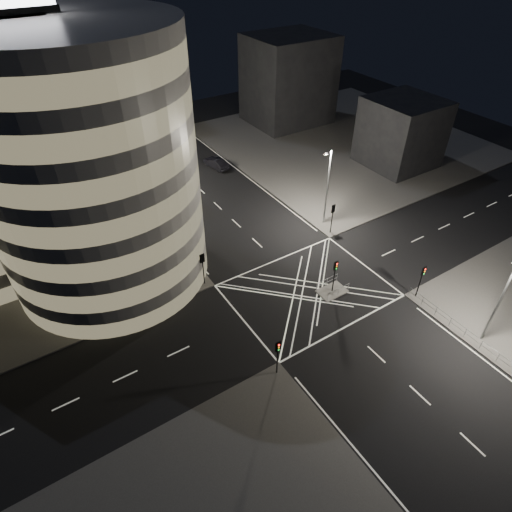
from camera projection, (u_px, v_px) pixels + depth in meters
ground at (308, 291)px, 45.32m from camera, size 120.00×120.00×0.00m
sidewalk_far_right at (343, 140)px, 75.22m from camera, size 42.00×42.00×0.15m
central_island at (332, 291)px, 45.13m from camera, size 3.00×2.00×0.15m
office_tower_curved at (27, 161)px, 41.00m from camera, size 30.00×29.00×27.20m
building_right_far at (288, 80)px, 77.77m from camera, size 14.00×12.00×15.00m
building_right_near at (401, 132)px, 65.24m from camera, size 10.00×10.00×10.00m
building_far_end at (93, 74)px, 76.14m from camera, size 18.00×8.00×18.00m
tree_a at (176, 243)px, 43.74m from camera, size 4.09×4.09×7.15m
tree_b at (154, 213)px, 47.50m from camera, size 4.28×4.28×7.55m
tree_c at (136, 196)px, 51.98m from camera, size 4.01×4.01×6.52m
tree_d at (119, 174)px, 55.71m from camera, size 4.43×4.43×7.12m
tree_e at (106, 160)px, 59.93m from camera, size 4.58×4.58×6.76m
traffic_signal_fl at (203, 264)px, 44.27m from camera, size 0.55×0.22×4.00m
traffic_signal_nl at (278, 352)px, 35.33m from camera, size 0.55×0.22×4.00m
traffic_signal_fr at (333, 213)px, 51.67m from camera, size 0.55×0.22×4.00m
traffic_signal_nr at (422, 276)px, 42.73m from camera, size 0.55×0.22×4.00m
traffic_signal_island at (335, 271)px, 43.36m from camera, size 0.55×0.22×4.00m
street_lamp_left_near at (173, 221)px, 45.78m from camera, size 1.25×0.25×10.00m
street_lamp_left_far at (118, 158)px, 57.61m from camera, size 1.25×0.25×10.00m
street_lamp_right_far at (327, 185)px, 51.74m from camera, size 1.25×0.25×10.00m
street_lamp_right_near at (501, 297)px, 36.63m from camera, size 1.25×0.25×10.00m
railing_near_right at (458, 327)px, 40.39m from camera, size 0.06×11.70×1.10m
railing_island_south at (338, 292)px, 44.15m from camera, size 2.80×0.06×1.10m
railing_island_north at (327, 282)px, 45.33m from camera, size 2.80×0.06×1.10m
sedan at (216, 163)px, 66.87m from camera, size 2.44×4.94×1.56m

